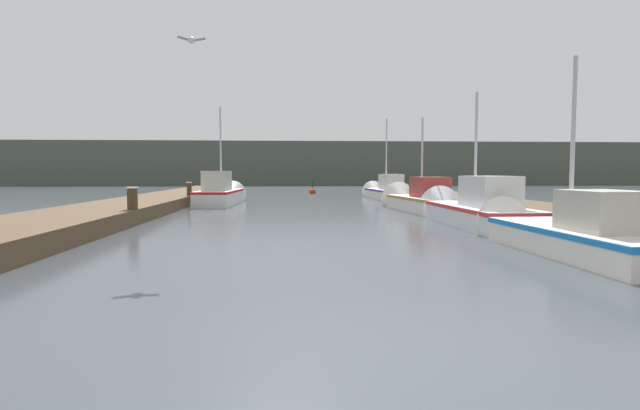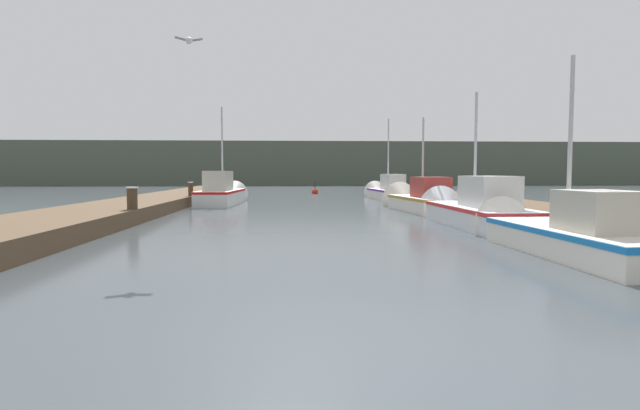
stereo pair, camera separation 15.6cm
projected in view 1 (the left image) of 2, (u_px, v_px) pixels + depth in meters
ground_plane at (415, 357)px, 4.14m from camera, size 200.00×200.00×0.00m
dock_left at (141, 205)px, 19.62m from camera, size 2.90×40.00×0.46m
dock_right at (479, 204)px, 20.50m from camera, size 2.90×40.00×0.46m
distant_shore_ridge at (295, 164)px, 66.00m from camera, size 120.00×16.00×5.16m
fishing_boat_0 at (562, 232)px, 9.64m from camera, size 1.63×5.40×4.10m
fishing_boat_1 at (471, 209)px, 14.73m from camera, size 1.68×6.12×4.28m
fishing_boat_2 at (418, 200)px, 20.00m from camera, size 2.20×5.39×4.17m
fishing_boat_3 at (222, 193)px, 23.99m from camera, size 1.83×6.26×4.97m
fishing_boat_4 at (385, 191)px, 28.26m from camera, size 1.86×6.02×4.90m
mooring_piling_0 at (189, 194)px, 22.54m from camera, size 0.25×0.25×1.09m
mooring_piling_1 at (133, 206)px, 14.34m from camera, size 0.34×0.34×1.11m
channel_buoy at (313, 192)px, 35.38m from camera, size 0.46×0.46×0.96m
seagull_lead at (192, 40)px, 10.08m from camera, size 0.56×0.30×0.12m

